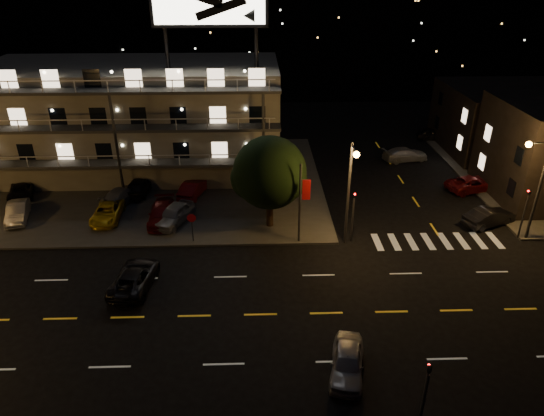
{
  "coord_description": "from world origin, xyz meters",
  "views": [
    {
      "loc": [
        1.94,
        -23.2,
        19.06
      ],
      "look_at": [
        2.95,
        8.0,
        3.16
      ],
      "focal_mm": 32.0,
      "sensor_mm": 36.0,
      "label": 1
    }
  ],
  "objects_px": {
    "lot_car_4": "(174,214)",
    "lot_car_7": "(121,195)",
    "road_car_east": "(347,362)",
    "road_car_west": "(135,277)",
    "side_car_0": "(489,217)",
    "lot_car_2": "(107,212)",
    "tree": "(269,175)"
  },
  "relations": [
    {
      "from": "lot_car_4",
      "to": "lot_car_7",
      "type": "distance_m",
      "value": 6.55
    },
    {
      "from": "road_car_east",
      "to": "road_car_west",
      "type": "height_order",
      "value": "road_car_east"
    },
    {
      "from": "lot_car_4",
      "to": "side_car_0",
      "type": "bearing_deg",
      "value": 20.26
    },
    {
      "from": "lot_car_2",
      "to": "lot_car_4",
      "type": "xyz_separation_m",
      "value": [
        5.56,
        -0.78,
        0.13
      ]
    },
    {
      "from": "lot_car_4",
      "to": "lot_car_7",
      "type": "height_order",
      "value": "lot_car_4"
    },
    {
      "from": "side_car_0",
      "to": "road_car_east",
      "type": "xyz_separation_m",
      "value": [
        -14.13,
        -15.36,
        -0.03
      ]
    },
    {
      "from": "lot_car_2",
      "to": "lot_car_4",
      "type": "distance_m",
      "value": 5.62
    },
    {
      "from": "side_car_0",
      "to": "road_car_east",
      "type": "relative_size",
      "value": 1.08
    },
    {
      "from": "side_car_0",
      "to": "road_car_east",
      "type": "distance_m",
      "value": 20.87
    },
    {
      "from": "lot_car_4",
      "to": "lot_car_7",
      "type": "xyz_separation_m",
      "value": [
        -5.2,
        3.99,
        -0.08
      ]
    },
    {
      "from": "tree",
      "to": "lot_car_7",
      "type": "xyz_separation_m",
      "value": [
        -12.85,
        4.61,
        -3.71
      ]
    },
    {
      "from": "tree",
      "to": "road_car_east",
      "type": "distance_m",
      "value": 16.5
    },
    {
      "from": "tree",
      "to": "road_car_east",
      "type": "bearing_deg",
      "value": -77.05
    },
    {
      "from": "side_car_0",
      "to": "road_car_west",
      "type": "bearing_deg",
      "value": 82.89
    },
    {
      "from": "lot_car_4",
      "to": "side_car_0",
      "type": "relative_size",
      "value": 1.01
    },
    {
      "from": "lot_car_2",
      "to": "road_car_west",
      "type": "distance_m",
      "value": 10.08
    },
    {
      "from": "road_car_east",
      "to": "lot_car_2",
      "type": "bearing_deg",
      "value": 147.06
    },
    {
      "from": "tree",
      "to": "lot_car_4",
      "type": "relative_size",
      "value": 1.65
    },
    {
      "from": "side_car_0",
      "to": "lot_car_4",
      "type": "bearing_deg",
      "value": 65.22
    },
    {
      "from": "tree",
      "to": "road_car_east",
      "type": "relative_size",
      "value": 1.8
    },
    {
      "from": "tree",
      "to": "lot_car_7",
      "type": "bearing_deg",
      "value": 160.26
    },
    {
      "from": "tree",
      "to": "lot_car_2",
      "type": "relative_size",
      "value": 1.63
    },
    {
      "from": "tree",
      "to": "lot_car_7",
      "type": "distance_m",
      "value": 14.14
    },
    {
      "from": "lot_car_4",
      "to": "road_car_east",
      "type": "height_order",
      "value": "lot_car_4"
    },
    {
      "from": "tree",
      "to": "lot_car_4",
      "type": "bearing_deg",
      "value": 175.37
    },
    {
      "from": "lot_car_2",
      "to": "lot_car_7",
      "type": "relative_size",
      "value": 0.96
    },
    {
      "from": "road_car_east",
      "to": "tree",
      "type": "bearing_deg",
      "value": 115.41
    },
    {
      "from": "tree",
      "to": "lot_car_4",
      "type": "xyz_separation_m",
      "value": [
        -7.65,
        0.62,
        -3.63
      ]
    },
    {
      "from": "road_car_west",
      "to": "tree",
      "type": "bearing_deg",
      "value": -132.6
    },
    {
      "from": "lot_car_2",
      "to": "side_car_0",
      "type": "height_order",
      "value": "side_car_0"
    },
    {
      "from": "lot_car_4",
      "to": "lot_car_7",
      "type": "bearing_deg",
      "value": 164.78
    },
    {
      "from": "lot_car_4",
      "to": "road_car_east",
      "type": "xyz_separation_m",
      "value": [
        11.24,
        -16.26,
        -0.21
      ]
    }
  ]
}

